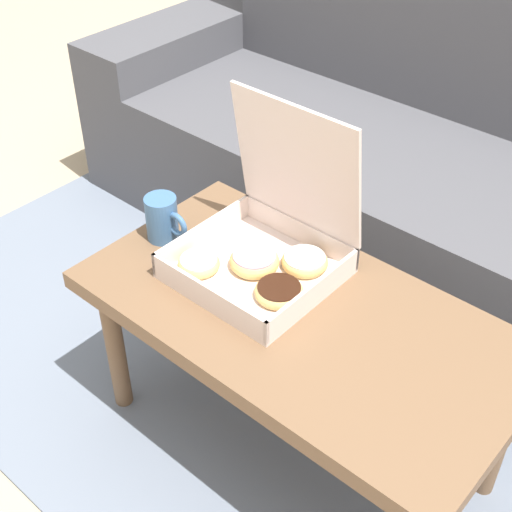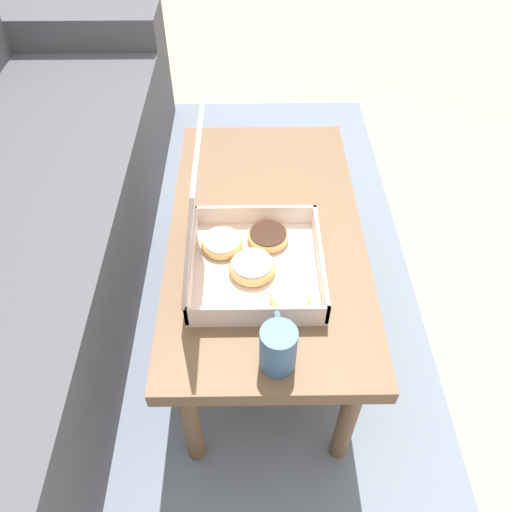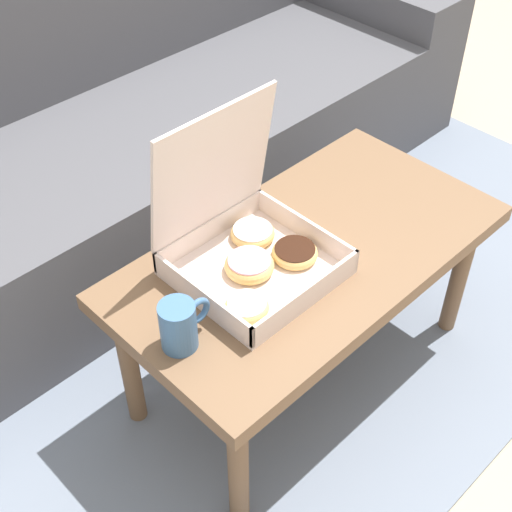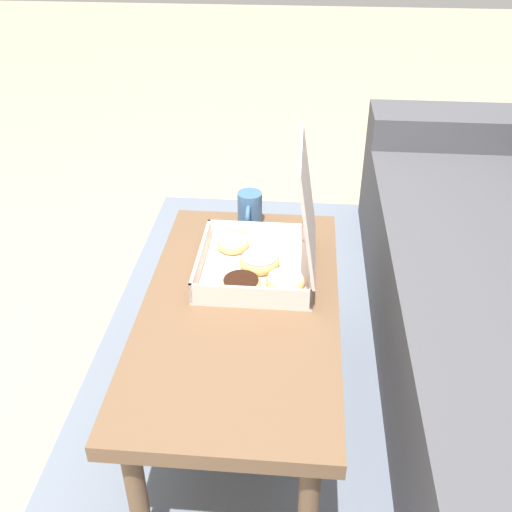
# 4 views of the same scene
# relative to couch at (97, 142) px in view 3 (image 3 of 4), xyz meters

# --- Properties ---
(ground_plane) EXTENTS (12.00, 12.00, 0.00)m
(ground_plane) POSITION_rel_couch_xyz_m (0.00, -0.79, -0.32)
(ground_plane) COLOR tan
(area_rug) EXTENTS (2.66, 1.71, 0.01)m
(area_rug) POSITION_rel_couch_xyz_m (0.00, -0.49, -0.31)
(area_rug) COLOR slate
(area_rug) RESTS_ON ground_plane
(couch) EXTENTS (2.54, 0.77, 0.95)m
(couch) POSITION_rel_couch_xyz_m (0.00, 0.00, 0.00)
(couch) COLOR #4C4C51
(couch) RESTS_ON ground_plane
(coffee_table) EXTENTS (0.92, 0.49, 0.43)m
(coffee_table) POSITION_rel_couch_xyz_m (0.00, -0.85, 0.06)
(coffee_table) COLOR brown
(coffee_table) RESTS_ON ground_plane
(pastry_box) EXTENTS (0.32, 0.31, 0.36)m
(pastry_box) POSITION_rel_couch_xyz_m (-0.13, -0.79, 0.18)
(pastry_box) COLOR silver
(pastry_box) RESTS_ON coffee_table
(coffee_mug) EXTENTS (0.12, 0.07, 0.11)m
(coffee_mug) POSITION_rel_couch_xyz_m (-0.38, -0.86, 0.17)
(coffee_mug) COLOR #3D6693
(coffee_mug) RESTS_ON coffee_table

